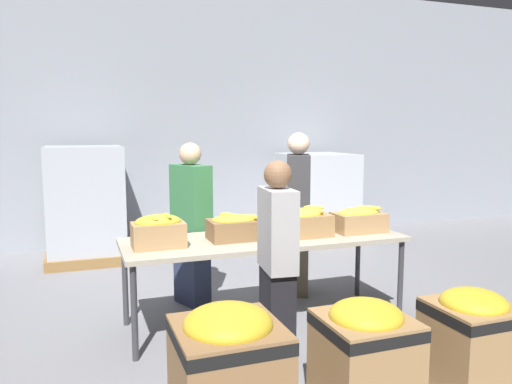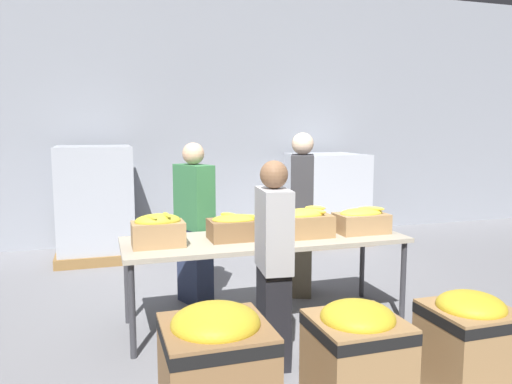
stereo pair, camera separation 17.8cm
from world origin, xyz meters
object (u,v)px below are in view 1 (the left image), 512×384
(volunteer_1, at_px, (277,265))
(donation_bin_2, at_px, (472,337))
(sorting_table, at_px, (265,243))
(pallet_stack_1, at_px, (86,205))
(banana_box_0, at_px, (158,230))
(pallet_stack_0, at_px, (316,198))
(banana_box_1, at_px, (235,227))
(banana_box_3, at_px, (359,220))
(volunteer_0, at_px, (191,225))
(donation_bin_0, at_px, (228,371))
(banana_box_2, at_px, (303,222))
(volunteer_2, at_px, (298,214))
(donation_bin_1, at_px, (365,354))

(volunteer_1, relative_size, donation_bin_2, 2.19)
(sorting_table, xyz_separation_m, donation_bin_2, (0.89, -1.57, -0.37))
(sorting_table, bearing_deg, pallet_stack_1, 117.20)
(banana_box_0, height_order, donation_bin_2, banana_box_0)
(banana_box_0, distance_m, pallet_stack_0, 4.12)
(banana_box_1, bearing_deg, banana_box_3, -3.83)
(volunteer_0, xyz_separation_m, pallet_stack_1, (-0.95, 2.13, -0.05))
(banana_box_1, bearing_deg, donation_bin_0, -108.81)
(banana_box_2, bearing_deg, pallet_stack_0, 61.18)
(volunteer_0, bearing_deg, sorting_table, 12.87)
(banana_box_0, bearing_deg, banana_box_1, 5.40)
(donation_bin_2, height_order, pallet_stack_1, pallet_stack_1)
(volunteer_1, bearing_deg, banana_box_3, -51.43)
(volunteer_1, height_order, pallet_stack_0, volunteer_1)
(banana_box_3, relative_size, volunteer_2, 0.28)
(sorting_table, height_order, donation_bin_0, donation_bin_0)
(sorting_table, height_order, donation_bin_2, sorting_table)
(banana_box_0, distance_m, banana_box_2, 1.29)
(banana_box_2, relative_size, donation_bin_0, 0.62)
(banana_box_1, xyz_separation_m, banana_box_3, (1.19, -0.08, 0.00))
(banana_box_1, xyz_separation_m, donation_bin_2, (1.16, -1.58, -0.53))
(donation_bin_0, relative_size, pallet_stack_0, 0.59)
(volunteer_1, distance_m, donation_bin_1, 0.92)
(volunteer_1, xyz_separation_m, volunteer_2, (0.82, 1.43, 0.09))
(banana_box_3, bearing_deg, donation_bin_1, -119.77)
(volunteer_0, xyz_separation_m, volunteer_2, (1.13, -0.05, 0.05))
(volunteer_2, bearing_deg, banana_box_1, -31.29)
(pallet_stack_0, bearing_deg, volunteer_0, -138.80)
(volunteer_1, distance_m, pallet_stack_1, 3.82)
(sorting_table, distance_m, banana_box_2, 0.39)
(banana_box_2, distance_m, banana_box_3, 0.58)
(volunteer_1, xyz_separation_m, donation_bin_2, (1.08, -0.80, -0.39))
(sorting_table, distance_m, pallet_stack_0, 3.47)
(banana_box_1, bearing_deg, pallet_stack_1, 112.79)
(banana_box_0, relative_size, volunteer_0, 0.26)
(banana_box_3, height_order, volunteer_0, volunteer_0)
(sorting_table, xyz_separation_m, volunteer_2, (0.63, 0.66, 0.11))
(volunteer_1, height_order, donation_bin_2, volunteer_1)
(banana_box_2, xyz_separation_m, pallet_stack_1, (-1.80, 2.91, -0.17))
(banana_box_2, relative_size, volunteer_0, 0.31)
(volunteer_1, bearing_deg, donation_bin_2, -120.14)
(donation_bin_0, height_order, donation_bin_1, donation_bin_0)
(volunteer_0, bearing_deg, donation_bin_0, -30.15)
(donation_bin_1, height_order, pallet_stack_0, pallet_stack_0)
(volunteer_1, bearing_deg, pallet_stack_1, 25.60)
(volunteer_2, relative_size, pallet_stack_0, 1.26)
(banana_box_0, distance_m, volunteer_0, 0.89)
(donation_bin_0, bearing_deg, banana_box_1, 71.19)
(volunteer_1, xyz_separation_m, pallet_stack_1, (-1.26, 3.61, -0.01))
(donation_bin_2, relative_size, pallet_stack_0, 0.51)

